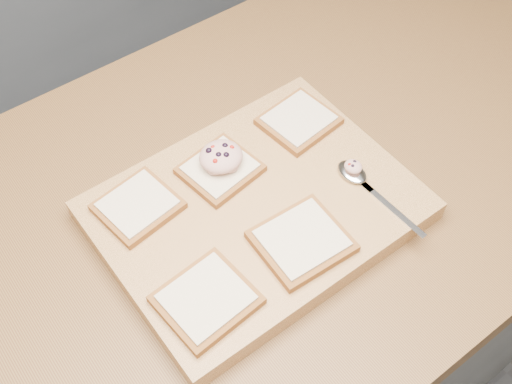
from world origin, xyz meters
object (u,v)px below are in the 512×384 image
bread_far_center (220,169)px  spoon (358,177)px  cutting_board (256,210)px  tuna_salad_dollop (221,156)px

bread_far_center → spoon: (0.16, -0.14, -0.00)m
bread_far_center → spoon: 0.22m
bread_far_center → spoon: bread_far_center is taller
cutting_board → spoon: bearing=-20.8°
cutting_board → bread_far_center: bread_far_center is taller
tuna_salad_dollop → spoon: bearing=-42.4°
tuna_salad_dollop → spoon: tuna_salad_dollop is taller
cutting_board → tuna_salad_dollop: size_ratio=6.71×
cutting_board → tuna_salad_dollop: (-0.00, 0.09, 0.05)m
spoon → cutting_board: bearing=159.2°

